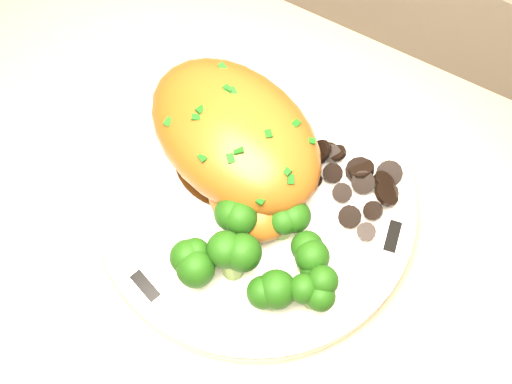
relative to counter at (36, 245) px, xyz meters
The scene contains 9 objects.
counter is the anchor object (origin of this frame).
plate 0.63m from the counter, ahead, with size 0.30×0.30×0.02m, color white.
rim_accent_0 0.73m from the counter, ahead, with size 0.03×0.01×0.00m, color black.
rim_accent_1 0.61m from the counter, 27.46° to the left, with size 0.03×0.01×0.00m, color black.
rim_accent_2 0.62m from the counter, ahead, with size 0.03×0.01×0.00m, color black.
gravy_pool 0.62m from the counter, 14.85° to the left, with size 0.12×0.12×0.00m, color #371D0A.
chicken_breast 0.65m from the counter, 13.88° to the left, with size 0.22×0.18×0.07m.
mushroom_pile 0.69m from the counter, 13.48° to the left, with size 0.10×0.08×0.03m.
broccoli_florets 0.68m from the counter, ahead, with size 0.13×0.10×0.05m.
Camera 1 is at (0.86, 1.51, 1.52)m, focal length 45.00 mm.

